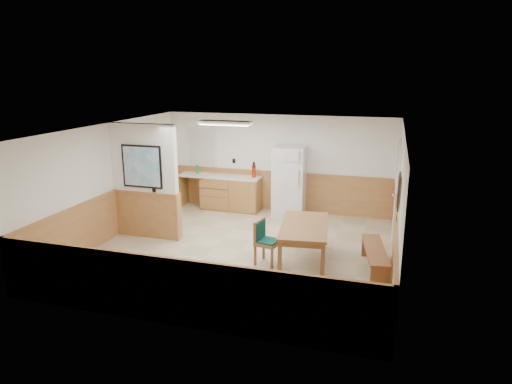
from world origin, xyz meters
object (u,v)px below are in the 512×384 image
(refrigerator, at_px, (289,181))
(fire_extinguisher, at_px, (254,171))
(dining_chair, at_px, (264,238))
(dining_bench, at_px, (375,254))
(soap_bottle, at_px, (197,169))
(dining_table, at_px, (304,229))

(refrigerator, xyz_separation_m, fire_extinguisher, (-0.96, 0.10, 0.20))
(refrigerator, relative_size, dining_chair, 2.08)
(dining_bench, xyz_separation_m, dining_chair, (-2.04, -0.20, 0.15))
(refrigerator, xyz_separation_m, dining_bench, (2.25, -2.91, -0.54))
(refrigerator, bearing_deg, soap_bottle, 175.68)
(dining_chair, height_order, fire_extinguisher, fire_extinguisher)
(dining_table, bearing_deg, soap_bottle, 132.59)
(dining_table, height_order, dining_bench, dining_table)
(refrigerator, height_order, dining_bench, refrigerator)
(dining_chair, distance_m, soap_bottle, 4.26)
(dining_table, bearing_deg, refrigerator, 100.87)
(dining_table, height_order, fire_extinguisher, fire_extinguisher)
(dining_chair, bearing_deg, dining_table, 32.13)
(fire_extinguisher, distance_m, soap_bottle, 1.59)
(fire_extinguisher, bearing_deg, dining_table, -52.36)
(dining_table, xyz_separation_m, dining_chair, (-0.72, -0.28, -0.16))
(dining_chair, distance_m, fire_extinguisher, 3.46)
(dining_bench, height_order, soap_bottle, soap_bottle)
(refrigerator, xyz_separation_m, dining_chair, (0.21, -3.10, -0.39))
(dining_table, relative_size, dining_bench, 1.15)
(refrigerator, height_order, fire_extinguisher, refrigerator)
(fire_extinguisher, xyz_separation_m, soap_bottle, (-1.59, 0.00, -0.06))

